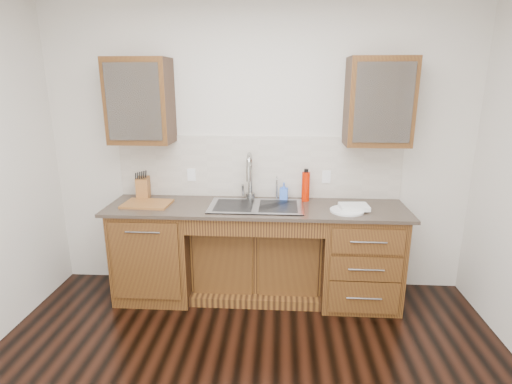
# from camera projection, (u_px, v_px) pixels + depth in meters

# --- Properties ---
(wall_back) EXTENTS (4.00, 0.10, 2.70)m
(wall_back) POSITION_uv_depth(u_px,v_px,m) (259.00, 151.00, 3.84)
(wall_back) COLOR silver
(wall_back) RESTS_ON ground
(base_cabinet_left) EXTENTS (0.70, 0.62, 0.88)m
(base_cabinet_left) POSITION_uv_depth(u_px,v_px,m) (157.00, 251.00, 3.80)
(base_cabinet_left) COLOR #593014
(base_cabinet_left) RESTS_ON ground
(base_cabinet_center) EXTENTS (1.20, 0.44, 0.70)m
(base_cabinet_center) POSITION_uv_depth(u_px,v_px,m) (257.00, 258.00, 3.85)
(base_cabinet_center) COLOR #593014
(base_cabinet_center) RESTS_ON ground
(base_cabinet_right) EXTENTS (0.70, 0.62, 0.88)m
(base_cabinet_right) POSITION_uv_depth(u_px,v_px,m) (359.00, 256.00, 3.68)
(base_cabinet_right) COLOR #593014
(base_cabinet_right) RESTS_ON ground
(countertop) EXTENTS (2.70, 0.65, 0.03)m
(countertop) POSITION_uv_depth(u_px,v_px,m) (256.00, 208.00, 3.60)
(countertop) COLOR #84705B
(countertop) RESTS_ON base_cabinet_left
(backsplash) EXTENTS (2.70, 0.02, 0.59)m
(backsplash) POSITION_uv_depth(u_px,v_px,m) (258.00, 167.00, 3.82)
(backsplash) COLOR beige
(backsplash) RESTS_ON wall_back
(sink) EXTENTS (0.84, 0.46, 0.19)m
(sink) POSITION_uv_depth(u_px,v_px,m) (256.00, 216.00, 3.61)
(sink) COLOR #9E9EA5
(sink) RESTS_ON countertop
(faucet) EXTENTS (0.04, 0.04, 0.40)m
(faucet) POSITION_uv_depth(u_px,v_px,m) (250.00, 179.00, 3.76)
(faucet) COLOR #999993
(faucet) RESTS_ON countertop
(filter_tap) EXTENTS (0.02, 0.02, 0.24)m
(filter_tap) POSITION_uv_depth(u_px,v_px,m) (277.00, 187.00, 3.77)
(filter_tap) COLOR #999993
(filter_tap) RESTS_ON countertop
(upper_cabinet_left) EXTENTS (0.55, 0.34, 0.75)m
(upper_cabinet_left) POSITION_uv_depth(u_px,v_px,m) (140.00, 101.00, 3.57)
(upper_cabinet_left) COLOR #593014
(upper_cabinet_left) RESTS_ON wall_back
(upper_cabinet_right) EXTENTS (0.55, 0.34, 0.75)m
(upper_cabinet_right) POSITION_uv_depth(u_px,v_px,m) (379.00, 102.00, 3.44)
(upper_cabinet_right) COLOR #593014
(upper_cabinet_right) RESTS_ON wall_back
(outlet_left) EXTENTS (0.08, 0.01, 0.12)m
(outlet_left) POSITION_uv_depth(u_px,v_px,m) (191.00, 175.00, 3.87)
(outlet_left) COLOR white
(outlet_left) RESTS_ON backsplash
(outlet_right) EXTENTS (0.08, 0.01, 0.12)m
(outlet_right) POSITION_uv_depth(u_px,v_px,m) (326.00, 177.00, 3.79)
(outlet_right) COLOR white
(outlet_right) RESTS_ON backsplash
(soap_bottle) EXTENTS (0.08, 0.08, 0.17)m
(soap_bottle) POSITION_uv_depth(u_px,v_px,m) (284.00, 191.00, 3.78)
(soap_bottle) COLOR #4275EB
(soap_bottle) RESTS_ON countertop
(water_bottle) EXTENTS (0.08, 0.08, 0.28)m
(water_bottle) POSITION_uv_depth(u_px,v_px,m) (306.00, 187.00, 3.73)
(water_bottle) COLOR red
(water_bottle) RESTS_ON countertop
(plate) EXTENTS (0.32, 0.32, 0.02)m
(plate) POSITION_uv_depth(u_px,v_px,m) (347.00, 211.00, 3.45)
(plate) COLOR silver
(plate) RESTS_ON countertop
(dish_towel) EXTENTS (0.26, 0.19, 0.04)m
(dish_towel) POSITION_uv_depth(u_px,v_px,m) (354.00, 207.00, 3.47)
(dish_towel) COLOR white
(dish_towel) RESTS_ON plate
(knife_block) EXTENTS (0.14, 0.19, 0.20)m
(knife_block) POSITION_uv_depth(u_px,v_px,m) (143.00, 188.00, 3.83)
(knife_block) COLOR brown
(knife_block) RESTS_ON countertop
(cutting_board) EXTENTS (0.43, 0.31, 0.02)m
(cutting_board) POSITION_uv_depth(u_px,v_px,m) (147.00, 204.00, 3.64)
(cutting_board) COLOR brown
(cutting_board) RESTS_ON countertop
(cup_left_a) EXTENTS (0.15, 0.15, 0.10)m
(cup_left_a) POSITION_uv_depth(u_px,v_px,m) (134.00, 107.00, 3.59)
(cup_left_a) COLOR silver
(cup_left_a) RESTS_ON upper_cabinet_left
(cup_left_b) EXTENTS (0.11, 0.11, 0.09)m
(cup_left_b) POSITION_uv_depth(u_px,v_px,m) (149.00, 107.00, 3.58)
(cup_left_b) COLOR white
(cup_left_b) RESTS_ON upper_cabinet_left
(cup_right_a) EXTENTS (0.17, 0.17, 0.10)m
(cup_right_a) POSITION_uv_depth(u_px,v_px,m) (373.00, 108.00, 3.45)
(cup_right_a) COLOR silver
(cup_right_a) RESTS_ON upper_cabinet_right
(cup_right_b) EXTENTS (0.12, 0.12, 0.10)m
(cup_right_b) POSITION_uv_depth(u_px,v_px,m) (385.00, 108.00, 3.45)
(cup_right_b) COLOR white
(cup_right_b) RESTS_ON upper_cabinet_right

